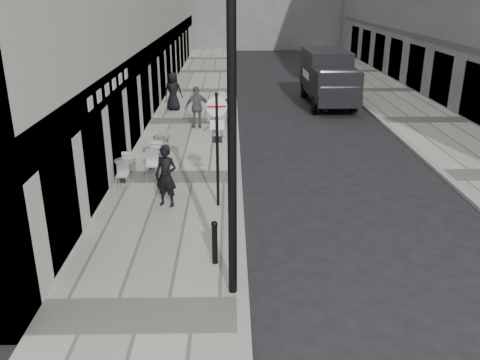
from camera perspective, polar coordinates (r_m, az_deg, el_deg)
The scene contains 15 objects.
sidewalk at distance 24.34m, azimuth -5.26°, elevation 6.52°, with size 4.00×60.00×0.12m, color #ACA89B.
far_sidewalk at distance 25.96m, azimuth 19.90°, elevation 6.27°, with size 4.00×60.00×0.12m, color #ACA89B.
walking_man at distance 14.50m, azimuth -8.31°, elevation 0.45°, with size 0.66×0.43×1.80m, color black.
sign_post at distance 14.00m, azimuth -2.59°, elevation 5.07°, with size 0.56×0.10×3.27m.
lamppost at distance 9.26m, azimuth -0.92°, elevation 7.54°, with size 0.30×0.30×6.76m.
bollard_near at distance 11.52m, azimuth -2.85°, elevation -7.17°, with size 0.13×0.13×0.98m, color black.
bollard_far at distance 22.23m, azimuth -0.85°, elevation 6.70°, with size 0.13×0.13×0.97m, color black.
panel_van at distance 28.52m, azimuth 9.84°, elevation 11.56°, with size 2.34×6.07×2.84m.
cyclist at distance 26.12m, azimuth 9.49°, elevation 8.63°, with size 1.60×0.77×1.65m.
pedestrian_a at distance 22.77m, azimuth -4.83°, elevation 8.14°, with size 1.10×0.46×1.88m, color #57575C.
pedestrian_b at distance 21.19m, azimuth -2.08°, elevation 7.34°, with size 1.26×0.72×1.95m, color gray.
pedestrian_c at distance 26.42m, azimuth -7.51°, elevation 9.84°, with size 0.94×0.61×1.93m, color black.
cafe_table_near at distance 19.26m, azimuth -8.74°, elevation 4.04°, with size 0.65×1.46×0.83m.
cafe_table_mid at distance 16.67m, azimuth -12.70°, elevation 1.22°, with size 0.69×1.56×0.89m.
cafe_table_far at distance 17.37m, azimuth -9.56°, elevation 2.41°, with size 0.77×1.73×0.98m.
Camera 1 is at (-0.22, -5.53, 5.99)m, focal length 38.00 mm.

